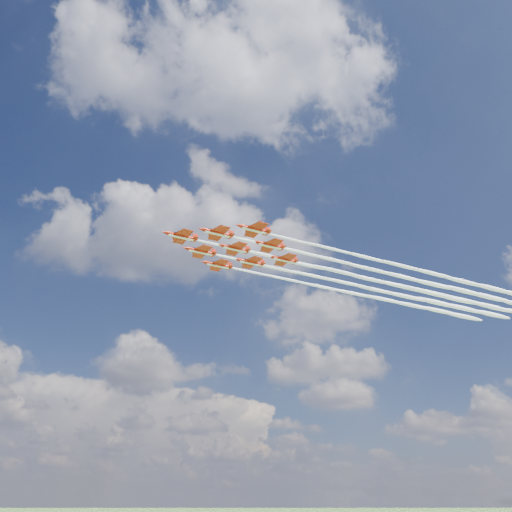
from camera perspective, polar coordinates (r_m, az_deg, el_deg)
The scene contains 9 objects.
jet_lead at distance 186.04m, azimuth 8.45°, elevation -1.59°, with size 111.35×58.02×3.04m.
jet_row2_port at distance 186.15m, azimuth 12.14°, elevation -1.28°, with size 111.35×58.02×3.04m.
jet_row2_starb at distance 196.64m, azimuth 9.53°, elevation -2.91°, with size 111.35×58.02×3.04m.
jet_row3_port at distance 187.03m, azimuth 15.81°, elevation -0.97°, with size 111.35×58.02×3.04m.
jet_row3_centre at distance 196.93m, azimuth 13.02°, elevation -2.61°, with size 111.35×58.02×3.04m.
jet_row3_starb at distance 207.40m, azimuth 10.50°, elevation -4.09°, with size 111.35×58.02×3.04m.
jet_row4_port at distance 197.95m, azimuth 16.49°, elevation -2.31°, with size 111.35×58.02×3.04m.
jet_row4_starb at distance 207.85m, azimuth 13.81°, elevation -3.81°, with size 111.35×58.02×3.04m.
jet_tail at distance 208.99m, azimuth 17.09°, elevation -3.51°, with size 111.35×58.02×3.04m.
Camera 1 is at (11.00, -146.55, 4.00)m, focal length 35.00 mm.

